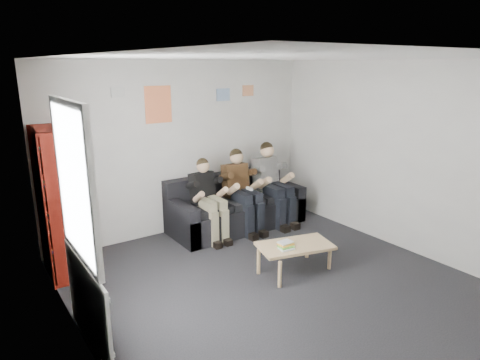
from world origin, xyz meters
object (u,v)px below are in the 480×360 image
(person_left, at_px, (209,199))
(person_middle, at_px, (243,191))
(sofa, at_px, (236,208))
(coffee_table, at_px, (295,248))
(person_right, at_px, (273,184))
(bookshelf, at_px, (55,203))

(person_left, distance_m, person_middle, 0.63)
(sofa, distance_m, coffee_table, 1.81)
(person_left, distance_m, person_right, 1.25)
(sofa, xyz_separation_m, person_middle, (-0.00, -0.20, 0.35))
(coffee_table, bearing_deg, person_middle, 80.08)
(person_left, xyz_separation_m, person_right, (1.25, -0.01, 0.05))
(sofa, xyz_separation_m, person_right, (0.63, -0.20, 0.37))
(coffee_table, distance_m, person_middle, 1.64)
(person_middle, bearing_deg, person_left, -174.38)
(bookshelf, height_order, person_middle, bookshelf)
(person_left, relative_size, person_middle, 0.94)
(sofa, bearing_deg, person_left, -162.46)
(coffee_table, xyz_separation_m, person_left, (-0.35, 1.59, 0.30))
(bookshelf, relative_size, person_right, 1.38)
(coffee_table, relative_size, person_right, 0.69)
(sofa, height_order, bookshelf, bookshelf)
(person_left, bearing_deg, coffee_table, -84.76)
(sofa, xyz_separation_m, bookshelf, (-2.79, -0.08, 0.64))
(bookshelf, xyz_separation_m, person_right, (3.42, -0.13, -0.27))
(bookshelf, distance_m, person_left, 2.19)
(person_left, xyz_separation_m, person_middle, (0.63, -0.00, 0.03))
(person_left, bearing_deg, person_middle, -7.59)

